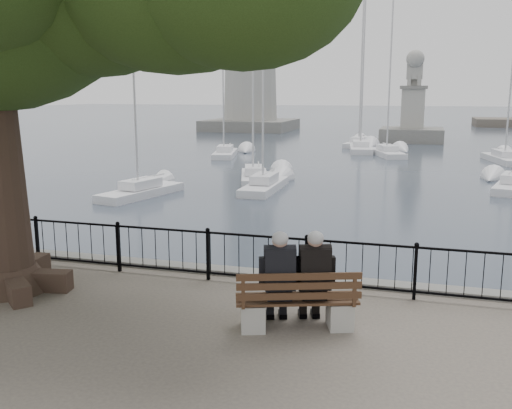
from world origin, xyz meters
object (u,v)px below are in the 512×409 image
at_px(person_right, 313,282).
at_px(lighthouse, 250,18).
at_px(bench, 297,308).
at_px(person_left, 279,283).
at_px(lion_monument, 412,119).

distance_m(person_right, lighthouse, 65.31).
xyz_separation_m(person_right, lighthouse, (-19.44, 61.20, 11.86)).
height_order(bench, person_right, person_right).
bearing_deg(person_left, bench, -2.35).
height_order(person_left, person_right, same).
bearing_deg(lion_monument, bench, -90.90).
xyz_separation_m(bench, person_left, (-0.30, 0.01, 0.39)).
bearing_deg(person_right, lion_monument, 89.35).
relative_size(person_right, lion_monument, 0.19).
xyz_separation_m(person_right, lion_monument, (0.56, 49.14, 0.44)).
bearing_deg(lion_monument, lighthouse, 148.90).
relative_size(person_left, lighthouse, 0.05).
xyz_separation_m(lighthouse, lion_monument, (20.00, -12.07, -11.43)).
relative_size(bench, person_left, 1.25).
bearing_deg(lighthouse, bench, -72.61).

